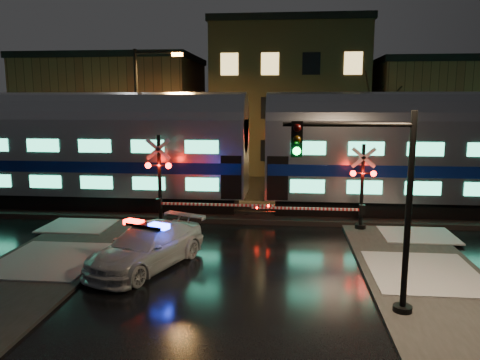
% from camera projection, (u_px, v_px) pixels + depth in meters
% --- Properties ---
extents(ground, '(120.00, 120.00, 0.00)m').
position_uv_depth(ground, '(238.00, 243.00, 19.09)').
color(ground, black).
rests_on(ground, ground).
extents(ballast, '(90.00, 4.20, 0.24)m').
position_uv_depth(ballast, '(248.00, 212.00, 23.97)').
color(ballast, black).
rests_on(ballast, ground).
extents(sidewalk_right, '(4.00, 20.00, 0.12)m').
position_uv_depth(sidewalk_right, '(456.00, 316.00, 12.56)').
color(sidewalk_right, '#2D2D2D').
rests_on(sidewalk_right, ground).
extents(building_left, '(14.00, 10.00, 9.00)m').
position_uv_depth(building_left, '(117.00, 115.00, 41.17)').
color(building_left, '#533420').
rests_on(building_left, ground).
extents(building_mid, '(12.00, 11.00, 11.50)m').
position_uv_depth(building_mid, '(288.00, 100.00, 39.99)').
color(building_mid, brown).
rests_on(building_mid, ground).
extents(building_right, '(12.00, 10.00, 8.50)m').
position_uv_depth(building_right, '(446.00, 119.00, 38.49)').
color(building_right, '#533420').
rests_on(building_right, ground).
extents(train, '(51.00, 3.12, 5.92)m').
position_uv_depth(train, '(256.00, 149.00, 23.38)').
color(train, black).
rests_on(train, ballast).
extents(police_car, '(3.80, 5.47, 1.64)m').
position_uv_depth(police_car, '(147.00, 247.00, 16.26)').
color(police_car, silver).
rests_on(police_car, ground).
extents(crossing_signal_right, '(5.50, 0.64, 3.89)m').
position_uv_depth(crossing_signal_right, '(354.00, 196.00, 20.60)').
color(crossing_signal_right, black).
rests_on(crossing_signal_right, ground).
extents(crossing_signal_left, '(5.96, 0.66, 4.22)m').
position_uv_depth(crossing_signal_left, '(167.00, 189.00, 21.40)').
color(crossing_signal_left, black).
rests_on(crossing_signal_left, ground).
extents(traffic_light, '(3.57, 0.67, 5.52)m').
position_uv_depth(traffic_light, '(375.00, 210.00, 12.26)').
color(traffic_light, black).
rests_on(traffic_light, ground).
extents(streetlight, '(2.91, 0.30, 8.70)m').
position_uv_depth(streetlight, '(142.00, 113.00, 27.71)').
color(streetlight, black).
rests_on(streetlight, ground).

